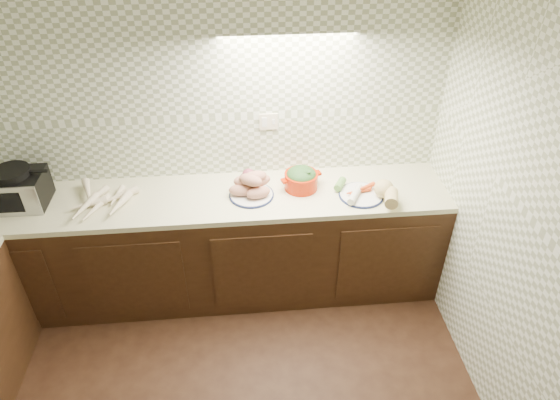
{
  "coord_description": "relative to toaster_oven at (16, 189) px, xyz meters",
  "views": [
    {
      "loc": [
        0.33,
        -1.39,
        2.94
      ],
      "look_at": [
        0.58,
        1.25,
        1.02
      ],
      "focal_mm": 32.0,
      "sensor_mm": 36.0,
      "label": 1
    }
  ],
  "objects": [
    {
      "name": "room",
      "position": [
        1.19,
        -1.54,
        0.6
      ],
      "size": [
        3.6,
        3.6,
        2.6
      ],
      "color": "black",
      "rests_on": "ground"
    },
    {
      "name": "counter",
      "position": [
        0.5,
        -0.86,
        -0.58
      ],
      "size": [
        3.6,
        3.6,
        0.9
      ],
      "color": "black",
      "rests_on": "ground"
    },
    {
      "name": "toaster_oven",
      "position": [
        0.0,
        0.0,
        0.0
      ],
      "size": [
        0.39,
        0.3,
        0.27
      ],
      "rotation": [
        0.0,
        0.0,
        -0.01
      ],
      "color": "black",
      "rests_on": "counter"
    },
    {
      "name": "parsnip_pile",
      "position": [
        0.57,
        -0.02,
        -0.09
      ],
      "size": [
        0.38,
        0.41,
        0.07
      ],
      "color": "#F3E7C1",
      "rests_on": "counter"
    },
    {
      "name": "sweet_potato_plate",
      "position": [
        1.59,
        -0.04,
        -0.05
      ],
      "size": [
        0.32,
        0.32,
        0.19
      ],
      "rotation": [
        0.0,
        0.0,
        -0.26
      ],
      "color": "#0F173E",
      "rests_on": "counter"
    },
    {
      "name": "onion_bowl",
      "position": [
        1.59,
        0.08,
        -0.08
      ],
      "size": [
        0.17,
        0.17,
        0.13
      ],
      "color": "black",
      "rests_on": "counter"
    },
    {
      "name": "dutch_oven",
      "position": [
        1.95,
        0.01,
        -0.05
      ],
      "size": [
        0.3,
        0.3,
        0.17
      ],
      "rotation": [
        0.0,
        0.0,
        0.31
      ],
      "color": "#B31C00",
      "rests_on": "counter"
    },
    {
      "name": "veg_plate",
      "position": [
        2.42,
        -0.14,
        -0.08
      ],
      "size": [
        0.45,
        0.37,
        0.15
      ],
      "rotation": [
        0.0,
        0.0,
        -0.43
      ],
      "color": "#0F173E",
      "rests_on": "counter"
    }
  ]
}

